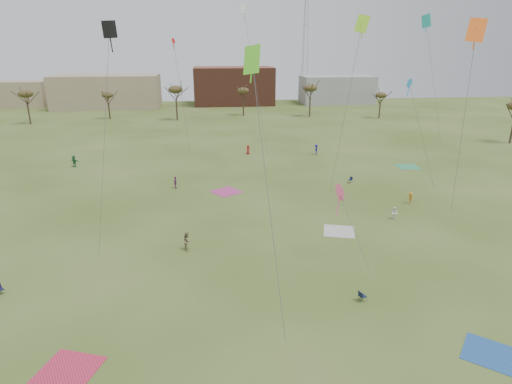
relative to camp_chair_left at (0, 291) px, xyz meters
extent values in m
plane|color=#3A4F18|center=(20.87, -5.74, -0.26)|extent=(260.00, 260.00, 0.00)
imported|color=#837553|center=(14.28, 6.11, 0.65)|extent=(0.71, 0.90, 1.81)
imported|color=#C37A24|center=(41.07, 15.59, 0.49)|extent=(1.00, 1.12, 1.50)
imported|color=#853773|center=(11.99, 25.01, 0.57)|extent=(0.62, 1.04, 1.65)
imported|color=white|center=(37.01, 10.97, 0.46)|extent=(0.87, 0.89, 1.44)
imported|color=#25703F|center=(-4.83, 37.87, 0.68)|extent=(1.73, 1.51, 1.89)
imported|color=maroon|center=(23.74, 43.29, 0.55)|extent=(0.90, 0.93, 1.61)
imported|color=navy|center=(35.81, 41.50, 0.65)|extent=(0.70, 1.19, 1.81)
cube|color=#CB2849|center=(7.72, -9.32, -0.26)|extent=(4.29, 4.29, 0.03)
cube|color=#24559D|center=(33.73, -10.76, -0.26)|extent=(4.27, 4.27, 0.03)
cube|color=beige|center=(29.91, 8.52, -0.26)|extent=(3.92, 3.92, 0.03)
cube|color=#B5377C|center=(18.78, 22.66, -0.26)|extent=(4.67, 4.67, 0.03)
cube|color=#379761|center=(48.54, 31.76, -0.26)|extent=(3.69, 3.69, 0.03)
cube|color=#141334|center=(0.01, -0.01, 0.16)|extent=(0.71, 0.71, 0.04)
cube|color=#131C34|center=(27.81, -4.15, 0.16)|extent=(0.65, 0.65, 0.04)
cube|color=#131C34|center=(27.59, -4.24, 0.39)|extent=(0.30, 0.51, 0.44)
cube|color=#131C36|center=(36.46, 24.57, 0.16)|extent=(0.68, 0.68, 0.04)
cube|color=#131C36|center=(36.66, 24.68, 0.39)|extent=(0.36, 0.50, 0.44)
cube|color=#59CF24|center=(19.41, -4.08, 17.34)|extent=(0.88, 0.88, 1.73)
cube|color=#59CF24|center=(19.41, -4.08, 16.73)|extent=(0.08, 0.08, 1.56)
cylinder|color=#4C4C51|center=(20.16, -6.66, 8.99)|extent=(1.55, 5.21, 16.71)
cone|color=#FF508F|center=(27.74, 2.79, 6.13)|extent=(1.55, 0.11, 1.55)
cube|color=#FF508F|center=(27.74, 2.79, 5.14)|extent=(0.08, 0.08, 2.54)
cylinder|color=#4C4C51|center=(28.57, 0.79, 3.38)|extent=(1.70, 4.04, 5.51)
cube|color=orange|center=(42.31, 9.42, 19.59)|extent=(1.13, 1.13, 2.21)
cube|color=orange|center=(42.31, 9.42, 18.82)|extent=(0.08, 0.08, 1.99)
cylinder|color=#4C4C51|center=(42.89, 10.00, 10.12)|extent=(1.21, 1.19, 18.95)
cube|color=black|center=(8.61, 8.92, 19.48)|extent=(0.82, 0.82, 1.40)
cube|color=black|center=(8.61, 8.92, 18.66)|extent=(0.08, 0.08, 2.11)
cylinder|color=#4C4C51|center=(7.63, 6.45, 10.06)|extent=(2.00, 4.99, 18.85)
cone|color=#2789DE|center=(42.56, 22.38, 13.67)|extent=(1.16, 0.08, 1.16)
cube|color=#2789DE|center=(42.56, 22.38, 12.93)|extent=(0.08, 0.08, 1.90)
cylinder|color=#4C4C51|center=(44.19, 20.58, 7.15)|extent=(3.31, 3.66, 13.04)
cube|color=#8BD423|center=(34.03, 17.71, 20.49)|extent=(0.96, 0.96, 1.89)
cube|color=#8BD423|center=(34.03, 17.71, 19.83)|extent=(0.08, 0.08, 1.70)
cylinder|color=#4C4C51|center=(32.84, 17.93, 10.56)|extent=(2.41, 0.48, 19.85)
cone|color=#B31513|center=(11.59, 43.74, 19.00)|extent=(0.94, 0.07, 0.94)
cube|color=#B31513|center=(11.59, 43.74, 18.40)|extent=(0.08, 0.08, 1.53)
cylinder|color=#4C4C51|center=(12.49, 43.06, 9.82)|extent=(1.86, 1.41, 18.36)
cube|color=teal|center=(56.14, 46.37, 22.42)|extent=(1.14, 1.14, 2.23)
cube|color=teal|center=(56.14, 46.37, 21.64)|extent=(0.08, 0.08, 2.01)
cylinder|color=#4C4C51|center=(57.85, 44.01, 11.53)|extent=(3.47, 4.78, 21.79)
cube|color=white|center=(23.08, 42.85, 23.81)|extent=(0.79, 0.79, 1.36)
cube|color=white|center=(23.08, 42.85, 23.02)|extent=(0.08, 0.08, 2.04)
cylinder|color=#4C4C51|center=(24.88, 40.90, 12.23)|extent=(3.66, 3.95, 23.18)
cylinder|color=#3A2B1E|center=(-27.13, 80.26, 2.29)|extent=(0.40, 0.40, 5.10)
ellipsoid|color=#473D1E|center=(-27.13, 80.26, 7.22)|extent=(3.57, 3.57, 1.87)
cylinder|color=#3A2B1E|center=(-9.13, 86.26, 1.90)|extent=(0.40, 0.40, 4.32)
ellipsoid|color=#473D1E|center=(-9.13, 86.26, 6.08)|extent=(3.02, 3.02, 1.58)
cylinder|color=#3A2B1E|center=(8.87, 82.26, 2.44)|extent=(0.40, 0.40, 5.40)
ellipsoid|color=#473D1E|center=(8.87, 82.26, 7.66)|extent=(3.78, 3.78, 1.98)
cylinder|color=#3A2B1E|center=(26.87, 88.26, 2.08)|extent=(0.40, 0.40, 4.68)
ellipsoid|color=#473D1E|center=(26.87, 88.26, 6.60)|extent=(3.28, 3.28, 1.72)
cylinder|color=#3A2B1E|center=(44.87, 84.26, 2.38)|extent=(0.40, 0.40, 5.28)
ellipsoid|color=#473D1E|center=(44.87, 84.26, 7.48)|extent=(3.70, 3.70, 1.94)
cylinder|color=#3A2B1E|center=(62.87, 79.26, 1.84)|extent=(0.40, 0.40, 4.20)
ellipsoid|color=#473D1E|center=(62.87, 79.26, 5.90)|extent=(2.94, 2.94, 1.54)
cylinder|color=#3A2B1E|center=(76.87, 46.26, 2.26)|extent=(0.40, 0.40, 5.04)
cube|color=#937F60|center=(-14.13, 109.26, 4.74)|extent=(32.00, 14.00, 10.00)
cube|color=brown|center=(25.87, 114.26, 5.74)|extent=(26.00, 16.00, 12.00)
cube|color=gray|center=(60.87, 112.26, 4.24)|extent=(24.00, 12.00, 9.00)
cube|color=#937F60|center=(-44.13, 116.26, 3.74)|extent=(20.00, 12.00, 8.00)
cylinder|color=#9EA3A8|center=(51.77, 119.26, 18.74)|extent=(0.16, 0.16, 38.00)
cylinder|color=#9EA3A8|center=(50.42, 120.03, 18.74)|extent=(0.16, 0.16, 38.00)
cylinder|color=#9EA3A8|center=(50.42, 118.48, 18.74)|extent=(0.16, 0.16, 38.00)
camera|label=1|loc=(16.55, -30.80, 18.07)|focal=29.69mm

